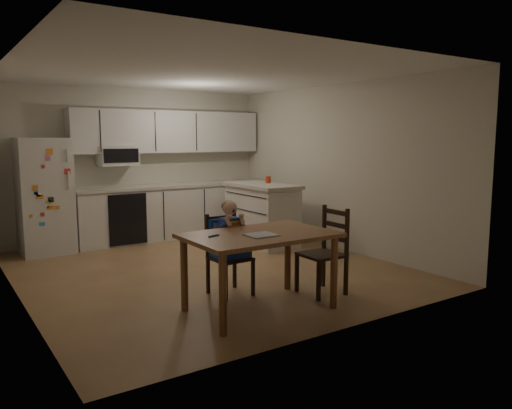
{
  "coord_description": "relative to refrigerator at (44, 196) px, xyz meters",
  "views": [
    {
      "loc": [
        -3.0,
        -5.63,
        1.71
      ],
      "look_at": [
        0.06,
        -1.05,
        0.96
      ],
      "focal_mm": 35.0,
      "sensor_mm": 36.0,
      "label": 1
    }
  ],
  "objects": [
    {
      "name": "room",
      "position": [
        1.55,
        -1.67,
        0.4
      ],
      "size": [
        4.52,
        5.01,
        2.51
      ],
      "color": "#8B5E40",
      "rests_on": "ground"
    },
    {
      "name": "refrigerator",
      "position": [
        0.0,
        0.0,
        0.0
      ],
      "size": [
        0.72,
        0.7,
        1.7
      ],
      "primitive_type": "cube",
      "color": "silver",
      "rests_on": "ground"
    },
    {
      "name": "kitchen_run",
      "position": [
        2.05,
        0.09,
        0.03
      ],
      "size": [
        3.37,
        0.62,
        2.15
      ],
      "color": "silver",
      "rests_on": "ground"
    },
    {
      "name": "kitchen_island",
      "position": [
        3.0,
        -1.28,
        -0.36
      ],
      "size": [
        0.69,
        1.32,
        0.98
      ],
      "color": "silver",
      "rests_on": "ground"
    },
    {
      "name": "red_cup",
      "position": [
        3.16,
        -1.22,
        0.18
      ],
      "size": [
        0.09,
        0.09,
        0.11
      ],
      "primitive_type": "cylinder",
      "color": "#BB3617",
      "rests_on": "kitchen_island"
    },
    {
      "name": "dining_table",
      "position": [
        1.25,
        -3.8,
        -0.18
      ],
      "size": [
        1.44,
        0.93,
        0.77
      ],
      "color": "brown",
      "rests_on": "ground"
    },
    {
      "name": "napkin",
      "position": [
        1.2,
        -3.9,
        -0.07
      ],
      "size": [
        0.28,
        0.24,
        0.01
      ],
      "primitive_type": "cube",
      "color": "#B9B8BE",
      "rests_on": "dining_table"
    },
    {
      "name": "toddler_spoon",
      "position": [
        0.79,
        -3.7,
        -0.07
      ],
      "size": [
        0.12,
        0.06,
        0.02
      ],
      "primitive_type": "cylinder",
      "rotation": [
        0.0,
        1.57,
        0.35
      ],
      "color": "#1942AC",
      "rests_on": "dining_table"
    },
    {
      "name": "chair_booster",
      "position": [
        1.25,
        -3.19,
        -0.22
      ],
      "size": [
        0.41,
        0.41,
        1.04
      ],
      "rotation": [
        0.0,
        0.0,
        0.05
      ],
      "color": "black",
      "rests_on": "ground"
    },
    {
      "name": "chair_side",
      "position": [
        2.19,
        -3.75,
        -0.31
      ],
      "size": [
        0.43,
        0.43,
        0.95
      ],
      "rotation": [
        0.0,
        0.0,
        -1.6
      ],
      "color": "black",
      "rests_on": "ground"
    }
  ]
}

